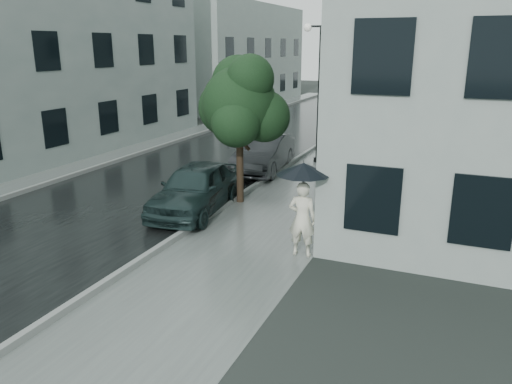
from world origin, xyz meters
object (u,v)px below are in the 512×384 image
at_px(street_tree, 241,103).
at_px(car_far, 264,153).
at_px(pedestrian, 302,219).
at_px(lamp_post, 316,86).
at_px(car_near, 196,188).

distance_m(street_tree, car_far, 4.70).
relative_size(pedestrian, car_far, 0.42).
bearing_deg(street_tree, car_far, 101.53).
xyz_separation_m(lamp_post, car_far, (-1.36, -2.36, -2.49)).
xyz_separation_m(street_tree, car_near, (-0.84, -1.46, -2.40)).
height_order(pedestrian, street_tree, street_tree).
bearing_deg(car_far, street_tree, -83.79).
bearing_deg(pedestrian, street_tree, -49.98).
height_order(lamp_post, car_near, lamp_post).
bearing_deg(car_far, pedestrian, -67.30).
xyz_separation_m(car_near, car_far, (0.03, 5.42, -0.01)).
bearing_deg(lamp_post, pedestrian, -82.18).
distance_m(lamp_post, car_near, 8.29).
bearing_deg(pedestrian, lamp_post, -77.79).
height_order(street_tree, lamp_post, lamp_post).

